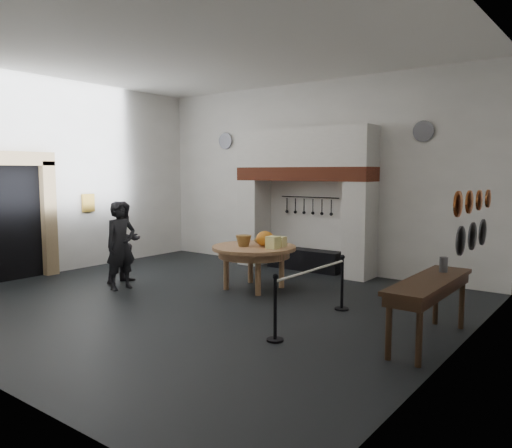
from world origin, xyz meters
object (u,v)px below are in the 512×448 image
Objects in this scene: work_table at (254,248)px; visitor_near at (121,246)px; side_table at (430,281)px; barrier_post_near at (275,310)px; barrier_post_far at (342,284)px; visitor_far at (124,242)px; iron_range at (304,259)px.

visitor_near reaches higher than work_table.
side_table is 2.44× the size of barrier_post_near.
work_table is 2.21m from barrier_post_far.
side_table is at bearing -78.04° from visitor_near.
visitor_far is at bearing -169.09° from barrier_post_far.
barrier_post_near is (4.68, -1.10, -0.42)m from visitor_far.
barrier_post_far is (-1.73, 0.78, -0.42)m from side_table.
side_table is (3.88, -1.11, 0.03)m from work_table.
visitor_far reaches higher than barrier_post_near.
visitor_far is at bearing -154.12° from work_table.
side_table reaches higher than iron_range.
iron_range is 1.07× the size of visitor_near.
iron_range is 4.42m from visitor_near.
barrier_post_far is at bearing 155.78° from side_table.
visitor_far is 1.93× the size of barrier_post_near.
iron_range is 2.39m from work_table.
barrier_post_near is (2.15, -2.33, -0.39)m from work_table.
side_table is 2.44× the size of barrier_post_far.
barrier_post_near is at bearing -47.31° from work_table.
work_table is 2.68m from visitor_near.
work_table reaches higher than iron_range.
side_table is at bearing 35.21° from barrier_post_near.
iron_range is 0.86× the size of side_table.
iron_range is at bearing 95.51° from work_table.
barrier_post_far is (2.15, -0.33, -0.39)m from work_table.
visitor_far is (-2.31, -3.53, 0.62)m from iron_range.
visitor_far is 6.41m from side_table.
barrier_post_near is at bearing -62.89° from iron_range.
iron_range is at bearing 132.04° from barrier_post_far.
visitor_near reaches higher than side_table.
visitor_near is at bearing -115.94° from iron_range.
iron_range is 1.12× the size of work_table.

